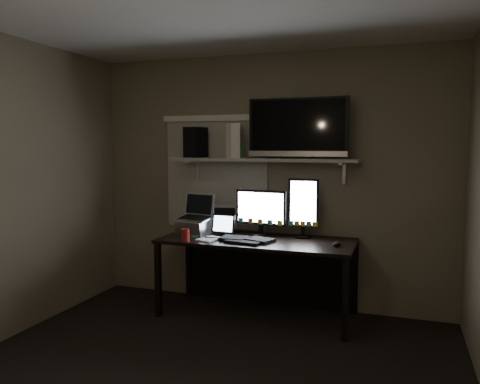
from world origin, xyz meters
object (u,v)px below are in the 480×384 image
at_px(keyboard, 247,239).
at_px(mouse, 337,244).
at_px(speaker, 196,142).
at_px(tv, 298,128).
at_px(game_console, 236,141).
at_px(monitor_landscape, 261,212).
at_px(laptop, 194,214).
at_px(tablet, 224,225).
at_px(monitor_portrait, 303,208).
at_px(desk, 260,255).
at_px(cup, 185,235).

xyz_separation_m(keyboard, mouse, (0.81, 0.04, 0.00)).
bearing_deg(speaker, tv, 10.91).
xyz_separation_m(keyboard, game_console, (-0.22, 0.30, 0.90)).
distance_m(keyboard, game_console, 0.97).
xyz_separation_m(monitor_landscape, laptop, (-0.65, -0.13, -0.03)).
distance_m(tablet, tv, 1.16).
relative_size(mouse, speaker, 0.32).
xyz_separation_m(mouse, speaker, (-1.46, 0.29, 0.88)).
xyz_separation_m(monitor_landscape, monitor_portrait, (0.41, 0.03, 0.06)).
distance_m(desk, monitor_landscape, 0.41).
xyz_separation_m(tablet, game_console, (0.08, 0.13, 0.81)).
distance_m(monitor_landscape, speaker, 0.97).
bearing_deg(laptop, cup, -68.44).
xyz_separation_m(monitor_landscape, keyboard, (-0.05, -0.29, -0.21)).
height_order(monitor_portrait, laptop, monitor_portrait).
bearing_deg(monitor_landscape, game_console, -174.95).
xyz_separation_m(laptop, cup, (0.07, -0.36, -0.14)).
height_order(monitor_landscape, game_console, game_console).
distance_m(laptop, speaker, 0.73).
height_order(desk, mouse, mouse).
xyz_separation_m(monitor_landscape, cup, (-0.57, -0.49, -0.17)).
bearing_deg(tv, desk, -164.73).
bearing_deg(game_console, tablet, -139.23).
bearing_deg(cup, monitor_landscape, 40.60).
bearing_deg(desk, monitor_portrait, 12.46).
bearing_deg(keyboard, laptop, 173.99).
xyz_separation_m(monitor_landscape, speaker, (-0.70, 0.04, 0.68)).
bearing_deg(laptop, keyboard, -4.82).
relative_size(game_console, speaker, 1.09).
height_order(desk, monitor_portrait, monitor_portrait).
relative_size(desk, tablet, 7.52).
bearing_deg(mouse, desk, 177.34).
bearing_deg(monitor_landscape, monitor_portrait, 10.66).
relative_size(tablet, laptop, 0.62).
bearing_deg(laptop, game_console, 30.61).
height_order(game_console, speaker, game_console).
xyz_separation_m(tv, speaker, (-1.05, 0.02, -0.13)).
relative_size(monitor_landscape, game_console, 1.56).
relative_size(keyboard, laptop, 1.29).
bearing_deg(cup, tv, 29.06).
height_order(laptop, game_console, game_console).
bearing_deg(game_console, laptop, -179.55).
distance_m(monitor_portrait, tv, 0.75).
relative_size(laptop, game_console, 1.18).
bearing_deg(desk, tv, 13.76).
distance_m(keyboard, tablet, 0.35).
bearing_deg(monitor_landscape, speaker, -175.87).
bearing_deg(monitor_landscape, tv, 10.35).
bearing_deg(mouse, tablet, -175.06).
relative_size(mouse, tablet, 0.41).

